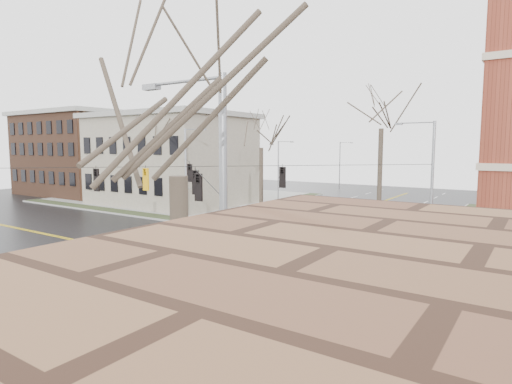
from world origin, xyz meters
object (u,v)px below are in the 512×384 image
Objects in this scene: signal_pole_ne at (429,182)px; tree_nw_far at (171,142)px; tree_ne at (381,121)px; parked_car_a at (447,259)px; tree_nw_near at (261,142)px; signal_pole_nw at (187,171)px; streetlight_north_a at (279,169)px; signal_pole_se at (218,248)px; streetlight_north_b at (341,164)px; cargo_van at (225,271)px; tree_se at (178,153)px.

signal_pole_ne is 0.83× the size of tree_nw_far.
tree_ne is (-3.90, 1.36, 4.38)m from signal_pole_ne.
parked_car_a is 0.29× the size of tree_nw_near.
signal_pole_nw is 19.29m from tree_ne.
signal_pole_se is at bearing -60.91° from streetlight_north_a.
streetlight_north_a is 1.00× the size of streetlight_north_b.
signal_pole_se is 11.39m from cargo_van.
signal_pole_ne is at bearing 90.00° from signal_pole_se.
signal_pole_nw is 32.28m from signal_pole_se.
cargo_van is at bearing -99.45° from tree_ne.
cargo_van is 26.91m from tree_nw_far.
signal_pole_se reaches higher than streetlight_north_b.
streetlight_north_b is at bearing 21.42° from parked_car_a.
tree_nw_far is at bearing -97.87° from streetlight_north_b.
tree_ne is (10.90, -0.02, 1.57)m from tree_nw_near.
tree_se is (0.69, -25.03, 2.36)m from signal_pole_ne.
tree_se is at bearing -59.61° from tree_nw_near.
tree_ne is at bearing 63.61° from cargo_van.
tree_se is (22.66, -41.53, 2.85)m from streetlight_north_a.
cargo_van is at bearing -114.31° from signal_pole_ne.
signal_pole_nw reaches higher than cargo_van.
cargo_van reaches higher than parked_car_a.
tree_se is at bearing -44.53° from tree_nw_far.
signal_pole_se is at bearing -80.90° from tree_ne.
tree_se is at bearing -61.38° from streetlight_north_a.
streetlight_north_b is 46.37m from parked_car_a.
signal_pole_nw is 0.84× the size of tree_nw_near.
streetlight_north_b is (0.67, 36.50, -0.48)m from signal_pole_nw.
tree_ne reaches higher than tree_nw_far.
tree_ne reaches higher than tree_se.
tree_nw_far reaches higher than signal_pole_nw.
signal_pole_nw reaches higher than streetlight_north_a.
parked_car_a is at bearing -58.23° from signal_pole_ne.
tree_nw_far is (-4.11, 1.96, 2.95)m from signal_pole_nw.
streetlight_north_a is 34.76m from cargo_van.
tree_nw_far is 0.84× the size of tree_ne.
tree_se is at bearing -69.78° from streetlight_north_b.
tree_se reaches higher than signal_pole_se.
tree_se is (15.49, -26.40, -0.45)m from tree_nw_near.
tree_se is (7.22, -10.56, 6.14)m from cargo_van.
signal_pole_ne is 0.70× the size of tree_ne.
streetlight_north_a reaches higher than parked_car_a.
signal_pole_se reaches higher than cargo_van.
signal_pole_nw is at bearing 121.12° from cargo_van.
signal_pole_ne is 1.12× the size of streetlight_north_a.
tree_ne is (-5.79, 4.41, 8.80)m from parked_car_a.
tree_ne is at bearing -62.79° from streetlight_north_b.
tree_nw_far is 11.97m from tree_nw_near.
tree_nw_near is at bearing 121.27° from signal_pole_se.
streetlight_north_b reaches higher than cargo_van.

